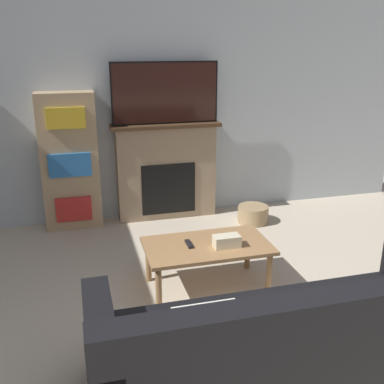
# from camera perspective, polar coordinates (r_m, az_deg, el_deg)

# --- Properties ---
(wall_back) EXTENTS (6.53, 0.06, 2.70)m
(wall_back) POSITION_cam_1_polar(r_m,az_deg,el_deg) (5.28, -5.24, 11.13)
(wall_back) COLOR silver
(wall_back) RESTS_ON ground_plane
(fireplace) EXTENTS (1.26, 0.28, 1.14)m
(fireplace) POSITION_cam_1_polar(r_m,az_deg,el_deg) (5.33, -3.27, 2.69)
(fireplace) COLOR tan
(fireplace) RESTS_ON ground_plane
(tv) EXTENTS (1.21, 0.03, 0.69)m
(tv) POSITION_cam_1_polar(r_m,az_deg,el_deg) (5.13, -3.41, 12.43)
(tv) COLOR black
(tv) RESTS_ON fireplace
(couch) EXTENTS (2.29, 0.92, 0.87)m
(couch) POSITION_cam_1_polar(r_m,az_deg,el_deg) (2.86, 11.98, -19.30)
(couch) COLOR black
(couch) RESTS_ON ground_plane
(coffee_table) EXTENTS (1.06, 0.60, 0.41)m
(coffee_table) POSITION_cam_1_polar(r_m,az_deg,el_deg) (3.83, 1.95, -7.30)
(coffee_table) COLOR #A87A4C
(coffee_table) RESTS_ON ground_plane
(tissue_box) EXTENTS (0.22, 0.12, 0.10)m
(tissue_box) POSITION_cam_1_polar(r_m,az_deg,el_deg) (3.75, 4.44, -6.24)
(tissue_box) COLOR beige
(tissue_box) RESTS_ON coffee_table
(remote_control) EXTENTS (0.04, 0.15, 0.02)m
(remote_control) POSITION_cam_1_polar(r_m,az_deg,el_deg) (3.78, -0.39, -6.62)
(remote_control) COLOR black
(remote_control) RESTS_ON coffee_table
(bookshelf) EXTENTS (0.62, 0.29, 1.52)m
(bookshelf) POSITION_cam_1_polar(r_m,az_deg,el_deg) (5.16, -15.25, 3.68)
(bookshelf) COLOR tan
(bookshelf) RESTS_ON ground_plane
(storage_basket) EXTENTS (0.35, 0.35, 0.20)m
(storage_basket) POSITION_cam_1_polar(r_m,az_deg,el_deg) (5.33, 7.76, -2.81)
(storage_basket) COLOR tan
(storage_basket) RESTS_ON ground_plane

